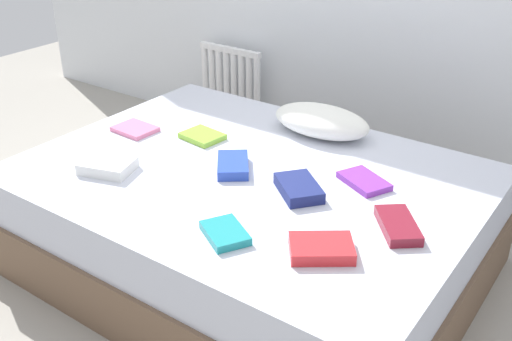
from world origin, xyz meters
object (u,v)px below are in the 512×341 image
(radiator, at_px, (231,84))
(textbook_teal, at_px, (225,233))
(textbook_blue, at_px, (233,165))
(textbook_navy, at_px, (299,188))
(textbook_white, at_px, (108,166))
(textbook_pink, at_px, (135,129))
(textbook_maroon, at_px, (398,225))
(textbook_purple, at_px, (364,181))
(bed, at_px, (250,219))
(textbook_red, at_px, (321,248))
(textbook_lime, at_px, (202,136))
(pillow, at_px, (321,121))

(radiator, bearing_deg, textbook_teal, -52.89)
(radiator, relative_size, textbook_blue, 2.26)
(textbook_navy, bearing_deg, textbook_white, -118.89)
(textbook_navy, height_order, textbook_pink, textbook_navy)
(radiator, relative_size, textbook_maroon, 2.12)
(textbook_purple, bearing_deg, textbook_white, -124.45)
(textbook_purple, bearing_deg, textbook_teal, -83.07)
(textbook_white, bearing_deg, textbook_maroon, -3.94)
(bed, xyz_separation_m, textbook_teal, (0.24, -0.47, 0.27))
(textbook_navy, bearing_deg, textbook_red, -8.25)
(textbook_lime, relative_size, textbook_pink, 0.95)
(bed, relative_size, textbook_pink, 9.87)
(textbook_white, relative_size, textbook_navy, 0.96)
(bed, bearing_deg, textbook_maroon, -5.36)
(textbook_red, height_order, textbook_purple, textbook_red)
(textbook_blue, distance_m, textbook_lime, 0.37)
(radiator, xyz_separation_m, textbook_teal, (1.27, -1.67, 0.16))
(textbook_purple, xyz_separation_m, textbook_navy, (-0.18, -0.23, 0.01))
(bed, xyz_separation_m, textbook_blue, (-0.07, -0.03, 0.28))
(textbook_lime, height_order, textbook_pink, textbook_lime)
(pillow, xyz_separation_m, textbook_pink, (-0.78, -0.52, -0.06))
(textbook_lime, bearing_deg, textbook_navy, -8.78)
(textbook_white, relative_size, textbook_maroon, 0.92)
(bed, xyz_separation_m, textbook_maroon, (0.73, -0.07, 0.27))
(pillow, relative_size, textbook_lime, 2.63)
(textbook_red, bearing_deg, textbook_lime, 115.94)
(bed, distance_m, pillow, 0.63)
(bed, height_order, textbook_purple, textbook_purple)
(textbook_blue, bearing_deg, textbook_white, -90.94)
(textbook_lime, height_order, textbook_maroon, textbook_maroon)
(textbook_navy, bearing_deg, textbook_blue, -142.80)
(textbook_red, height_order, textbook_navy, textbook_navy)
(textbook_red, bearing_deg, pillow, 83.78)
(radiator, xyz_separation_m, textbook_purple, (1.50, -1.02, 0.16))
(bed, relative_size, textbook_white, 9.06)
(radiator, bearing_deg, textbook_red, -44.27)
(textbook_red, relative_size, textbook_pink, 1.08)
(textbook_white, height_order, textbook_pink, textbook_white)
(textbook_red, distance_m, textbook_maroon, 0.33)
(textbook_teal, bearing_deg, textbook_maroon, 69.76)
(pillow, height_order, textbook_red, pillow)
(textbook_white, height_order, textbook_navy, textbook_white)
(textbook_maroon, bearing_deg, textbook_pink, -132.59)
(textbook_blue, height_order, textbook_teal, textbook_blue)
(textbook_lime, bearing_deg, textbook_teal, -37.57)
(bed, distance_m, textbook_white, 0.68)
(textbook_white, distance_m, textbook_purple, 1.12)
(pillow, xyz_separation_m, textbook_blue, (-0.12, -0.57, -0.05))
(textbook_teal, bearing_deg, textbook_lime, 165.52)
(textbook_lime, relative_size, textbook_teal, 1.02)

